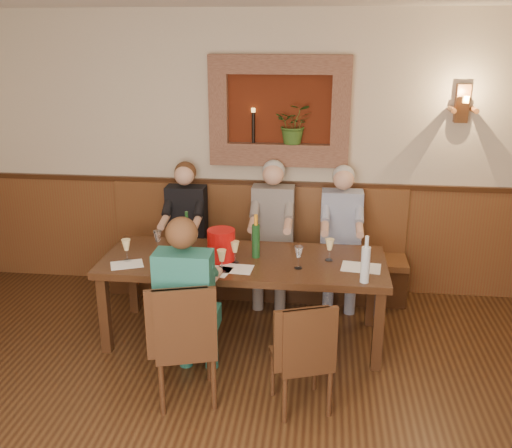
# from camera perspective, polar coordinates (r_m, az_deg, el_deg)

# --- Properties ---
(room_shell) EXTENTS (6.04, 6.04, 2.82)m
(room_shell) POSITION_cam_1_polar(r_m,az_deg,el_deg) (2.76, -6.75, 4.02)
(room_shell) COLOR beige
(room_shell) RESTS_ON ground
(wainscoting) EXTENTS (6.02, 6.02, 1.15)m
(wainscoting) POSITION_cam_1_polar(r_m,az_deg,el_deg) (3.33, -5.86, -18.16)
(wainscoting) COLOR brown
(wainscoting) RESTS_ON ground
(wall_niche) EXTENTS (1.36, 0.30, 1.06)m
(wall_niche) POSITION_cam_1_polar(r_m,az_deg,el_deg) (5.61, 2.74, 10.72)
(wall_niche) COLOR #4F1B0B
(wall_niche) RESTS_ON ground
(wall_sconce) EXTENTS (0.25, 0.20, 0.35)m
(wall_sconce) POSITION_cam_1_polar(r_m,az_deg,el_deg) (5.70, 19.94, 11.17)
(wall_sconce) COLOR brown
(wall_sconce) RESTS_ON ground
(dining_table) EXTENTS (2.40, 0.90, 0.75)m
(dining_table) POSITION_cam_1_polar(r_m,az_deg,el_deg) (4.88, -1.24, -4.32)
(dining_table) COLOR #34190F
(dining_table) RESTS_ON ground
(bench) EXTENTS (3.00, 0.45, 1.11)m
(bench) POSITION_cam_1_polar(r_m,az_deg,el_deg) (5.88, 0.06, -3.87)
(bench) COLOR #381E0F
(bench) RESTS_ON ground
(chair_near_left) EXTENTS (0.53, 0.53, 0.96)m
(chair_near_left) POSITION_cam_1_polar(r_m,az_deg,el_deg) (4.30, -6.98, -13.79)
(chair_near_left) COLOR #34190F
(chair_near_left) RESTS_ON ground
(chair_near_right) EXTENTS (0.49, 0.49, 0.86)m
(chair_near_right) POSITION_cam_1_polar(r_m,az_deg,el_deg) (4.22, 4.56, -14.95)
(chair_near_right) COLOR #34190F
(chair_near_right) RESTS_ON ground
(person_bench_left) EXTENTS (0.40, 0.49, 1.37)m
(person_bench_left) POSITION_cam_1_polar(r_m,az_deg,el_deg) (5.82, -7.04, -1.77)
(person_bench_left) COLOR black
(person_bench_left) RESTS_ON ground
(person_bench_mid) EXTENTS (0.41, 0.51, 1.41)m
(person_bench_mid) POSITION_cam_1_polar(r_m,az_deg,el_deg) (5.67, 1.61, -1.98)
(person_bench_mid) COLOR #5C5754
(person_bench_mid) RESTS_ON ground
(person_bench_right) EXTENTS (0.40, 0.49, 1.37)m
(person_bench_right) POSITION_cam_1_polar(r_m,az_deg,el_deg) (5.66, 8.43, -2.39)
(person_bench_right) COLOR navy
(person_bench_right) RESTS_ON ground
(person_chair_front) EXTENTS (0.41, 0.50, 1.39)m
(person_chair_front) POSITION_cam_1_polar(r_m,az_deg,el_deg) (4.28, -6.74, -9.39)
(person_chair_front) COLOR #1B4D60
(person_chair_front) RESTS_ON ground
(spittoon_bucket) EXTENTS (0.31, 0.31, 0.27)m
(spittoon_bucket) POSITION_cam_1_polar(r_m,az_deg,el_deg) (4.79, -3.49, -2.10)
(spittoon_bucket) COLOR red
(spittoon_bucket) RESTS_ON dining_table
(wine_bottle_green_a) EXTENTS (0.09, 0.09, 0.38)m
(wine_bottle_green_a) POSITION_cam_1_polar(r_m,az_deg,el_deg) (4.83, -0.01, -1.62)
(wine_bottle_green_a) COLOR #19471E
(wine_bottle_green_a) RESTS_ON dining_table
(wine_bottle_green_b) EXTENTS (0.07, 0.07, 0.37)m
(wine_bottle_green_b) POSITION_cam_1_polar(r_m,az_deg,el_deg) (4.98, -6.88, -1.18)
(wine_bottle_green_b) COLOR #19471E
(wine_bottle_green_b) RESTS_ON dining_table
(water_bottle) EXTENTS (0.08, 0.08, 0.38)m
(water_bottle) POSITION_cam_1_polar(r_m,az_deg,el_deg) (4.43, 10.89, -3.91)
(water_bottle) COLOR silver
(water_bottle) RESTS_ON dining_table
(tasting_sheet_a) EXTENTS (0.31, 0.27, 0.00)m
(tasting_sheet_a) POSITION_cam_1_polar(r_m,az_deg,el_deg) (4.85, -12.79, -3.97)
(tasting_sheet_a) COLOR white
(tasting_sheet_a) RESTS_ON dining_table
(tasting_sheet_b) EXTENTS (0.29, 0.22, 0.00)m
(tasting_sheet_b) POSITION_cam_1_polar(r_m,az_deg,el_deg) (4.65, -2.09, -4.50)
(tasting_sheet_b) COLOR white
(tasting_sheet_b) RESTS_ON dining_table
(tasting_sheet_c) EXTENTS (0.34, 0.26, 0.00)m
(tasting_sheet_c) POSITION_cam_1_polar(r_m,az_deg,el_deg) (4.75, 10.45, -4.29)
(tasting_sheet_c) COLOR white
(tasting_sheet_c) RESTS_ON dining_table
(tasting_sheet_d) EXTENTS (0.34, 0.27, 0.00)m
(tasting_sheet_d) POSITION_cam_1_polar(r_m,az_deg,el_deg) (4.63, -4.47, -4.65)
(tasting_sheet_d) COLOR white
(tasting_sheet_d) RESTS_ON dining_table
(wine_glass_0) EXTENTS (0.08, 0.08, 0.19)m
(wine_glass_0) POSITION_cam_1_polar(r_m,az_deg,el_deg) (4.82, 7.36, -2.58)
(wine_glass_0) COLOR #FFE698
(wine_glass_0) RESTS_ON dining_table
(wine_glass_1) EXTENTS (0.08, 0.08, 0.19)m
(wine_glass_1) POSITION_cam_1_polar(r_m,az_deg,el_deg) (4.74, -2.12, -2.83)
(wine_glass_1) COLOR #FFE698
(wine_glass_1) RESTS_ON dining_table
(wine_glass_2) EXTENTS (0.08, 0.08, 0.19)m
(wine_glass_2) POSITION_cam_1_polar(r_m,az_deg,el_deg) (4.98, -3.61, -1.75)
(wine_glass_2) COLOR white
(wine_glass_2) RESTS_ON dining_table
(wine_glass_3) EXTENTS (0.08, 0.08, 0.19)m
(wine_glass_3) POSITION_cam_1_polar(r_m,az_deg,el_deg) (5.05, -9.80, -1.72)
(wine_glass_3) COLOR white
(wine_glass_3) RESTS_ON dining_table
(wine_glass_4) EXTENTS (0.08, 0.08, 0.19)m
(wine_glass_4) POSITION_cam_1_polar(r_m,az_deg,el_deg) (4.68, -7.63, -3.27)
(wine_glass_4) COLOR #FFE698
(wine_glass_4) RESTS_ON dining_table
(wine_glass_5) EXTENTS (0.08, 0.08, 0.19)m
(wine_glass_5) POSITION_cam_1_polar(r_m,az_deg,el_deg) (4.64, 4.27, -3.35)
(wine_glass_5) COLOR white
(wine_glass_5) RESTS_ON dining_table
(wine_glass_6) EXTENTS (0.08, 0.08, 0.19)m
(wine_glass_6) POSITION_cam_1_polar(r_m,az_deg,el_deg) (4.56, -3.44, -3.73)
(wine_glass_6) COLOR #FFE698
(wine_glass_6) RESTS_ON dining_table
(wine_glass_7) EXTENTS (0.08, 0.08, 0.19)m
(wine_glass_7) POSITION_cam_1_polar(r_m,az_deg,el_deg) (4.90, -12.81, -2.57)
(wine_glass_7) COLOR #FFE698
(wine_glass_7) RESTS_ON dining_table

